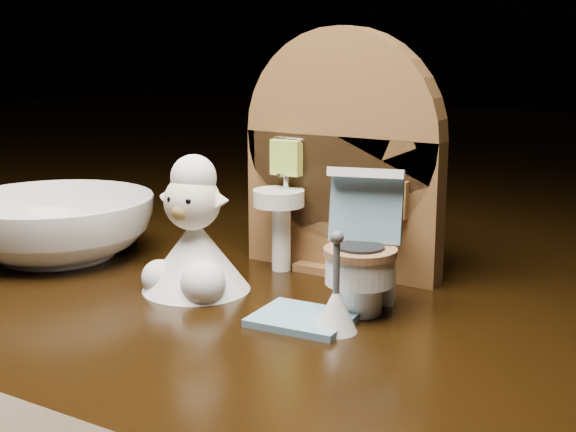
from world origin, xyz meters
name	(u,v)px	position (x,y,z in m)	size (l,w,h in m)	color
backdrop_panel	(340,167)	(0.00, 0.06, 0.07)	(0.13, 0.05, 0.15)	brown
toy_toilet	(364,258)	(0.04, 0.01, 0.03)	(0.04, 0.05, 0.08)	white
bath_mat	(303,319)	(0.03, -0.03, 0.00)	(0.05, 0.04, 0.00)	#6C94AC
toilet_brush	(336,305)	(0.05, -0.03, 0.01)	(0.02, 0.02, 0.05)	white
plush_lamb	(194,243)	(-0.05, -0.01, 0.03)	(0.06, 0.06, 0.08)	white
ceramic_bowl	(56,227)	(-0.18, -0.01, 0.02)	(0.13, 0.13, 0.04)	white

